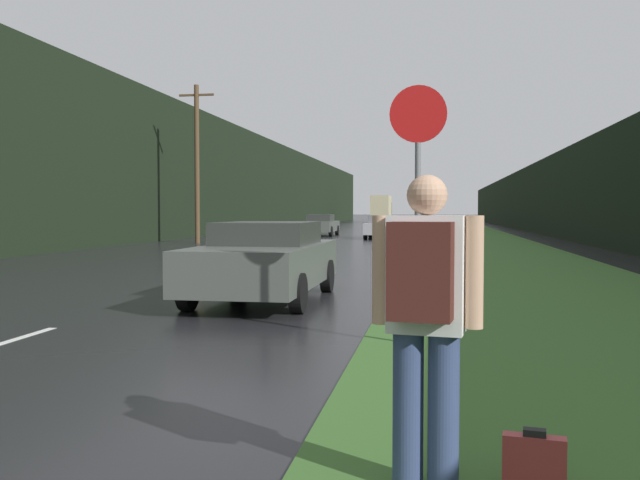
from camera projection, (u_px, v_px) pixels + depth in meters
name	position (u px, v px, depth m)	size (l,w,h in m)	color
grass_verge	(473.00, 239.00, 38.91)	(6.00, 240.00, 0.02)	#386028
lane_stripe_c	(193.00, 285.00, 14.81)	(0.12, 3.00, 0.01)	silver
lane_stripe_d	(270.00, 261.00, 21.71)	(0.12, 3.00, 0.01)	silver
lane_stripe_e	(310.00, 249.00, 28.60)	(0.12, 3.00, 0.01)	silver
treeline_far_side	(229.00, 180.00, 51.58)	(2.00, 140.00, 7.98)	black
treeline_near_side	(553.00, 197.00, 47.63)	(2.00, 140.00, 5.16)	black
utility_pole_far	(197.00, 162.00, 33.80)	(1.80, 0.24, 7.89)	#4C3823
stop_sign	(418.00, 188.00, 8.07)	(0.68, 0.07, 3.12)	slate
hitchhiker_with_backpack	(425.00, 313.00, 3.84)	(0.63, 0.47, 1.83)	navy
suitcase	(534.00, 463.00, 3.90)	(0.37, 0.15, 0.37)	#9E3333
car_passing_near	(265.00, 260.00, 12.32)	(2.04, 4.67, 1.42)	#4C514C
car_passing_far	(383.00, 227.00, 39.72)	(1.97, 4.64, 1.37)	#9E9EA3
car_oncoming	(321.00, 225.00, 44.18)	(1.91, 4.52, 1.40)	#4C514C
delivery_truck	(382.00, 209.00, 93.07)	(2.59, 8.13, 3.69)	#6E684F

